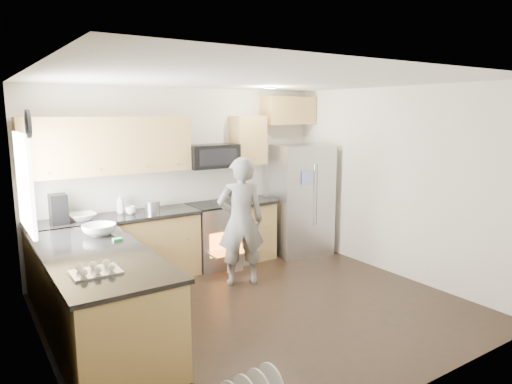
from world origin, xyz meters
TOP-DOWN VIEW (x-y plane):
  - ground at (0.00, 0.00)m, footprint 4.50×4.50m
  - room_shell at (-0.04, 0.02)m, footprint 4.54×4.04m
  - back_cabinet_run at (-0.59, 1.75)m, footprint 4.45×0.64m
  - peninsula at (-1.75, 0.25)m, footprint 0.96×2.36m
  - stove_range at (0.35, 1.69)m, footprint 0.76×0.97m
  - refrigerator at (1.77, 1.45)m, footprint 0.96×0.80m
  - person at (0.24, 0.82)m, footprint 0.72×0.60m

SIDE VIEW (x-z plane):
  - ground at x=0.00m, z-range 0.00..0.00m
  - peninsula at x=-1.75m, z-range -0.06..0.98m
  - stove_range at x=0.35m, z-range -0.22..1.57m
  - person at x=0.24m, z-range 0.00..1.69m
  - refrigerator at x=1.77m, z-range 0.00..1.75m
  - back_cabinet_run at x=-0.59m, z-range -0.29..2.21m
  - room_shell at x=-0.04m, z-range 0.36..2.98m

